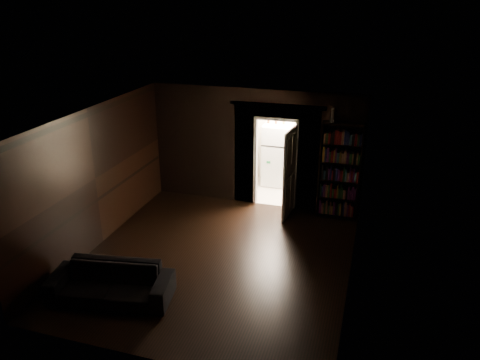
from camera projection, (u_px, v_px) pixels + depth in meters
The scene contains 9 objects.
ground at pixel (217, 260), 9.02m from camera, with size 5.50×5.50×0.00m, color black.
room_walls at pixel (233, 160), 9.34m from camera, with size 5.02×5.61×2.84m.
kitchen_alcove at pixel (285, 144), 11.87m from camera, with size 2.20×1.80×2.60m.
sofa at pixel (110, 278), 7.76m from camera, with size 2.03×0.88×0.78m, color black.
bookshelf at pixel (340, 171), 10.37m from camera, with size 0.90×0.32×2.20m, color black.
refrigerator at pixel (278, 155), 12.29m from camera, with size 0.74×0.68×1.65m, color silver.
door at pixel (289, 174), 10.43m from camera, with size 0.85×0.05×2.05m, color silver.
figurine at pixel (333, 115), 9.98m from camera, with size 0.11×0.11×0.32m, color white.
bottles at pixel (276, 118), 11.96m from camera, with size 0.68×0.09×0.28m, color black.
Camera 1 is at (2.69, -7.32, 4.81)m, focal length 35.00 mm.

